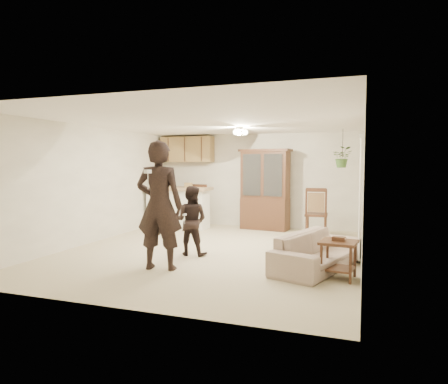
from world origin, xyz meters
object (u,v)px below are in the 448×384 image
(chair_bar, at_px, (167,215))
(child, at_px, (191,219))
(sofa, at_px, (318,246))
(adult, at_px, (159,214))
(chair_hutch_left, at_px, (194,216))
(chair_hutch_right, at_px, (316,222))
(side_table, at_px, (338,259))
(china_hutch, at_px, (265,190))

(chair_bar, bearing_deg, child, -63.21)
(child, bearing_deg, chair_bar, -58.02)
(sofa, distance_m, adult, 2.60)
(sofa, height_order, chair_hutch_left, chair_hutch_left)
(adult, xyz_separation_m, chair_hutch_right, (2.06, 3.86, -0.58))
(adult, height_order, chair_hutch_left, adult)
(adult, relative_size, child, 1.33)
(adult, height_order, side_table, adult)
(chair_bar, bearing_deg, sofa, -44.33)
(sofa, relative_size, chair_bar, 1.91)
(chair_hutch_left, bearing_deg, side_table, -28.91)
(chair_bar, bearing_deg, adult, -71.38)
(adult, distance_m, chair_hutch_left, 4.05)
(side_table, relative_size, chair_hutch_left, 0.54)
(adult, height_order, china_hutch, china_hutch)
(side_table, bearing_deg, chair_hutch_left, 137.55)
(chair_bar, distance_m, chair_hutch_right, 4.11)
(sofa, xyz_separation_m, side_table, (0.35, -0.48, -0.07))
(adult, bearing_deg, side_table, 179.06)
(child, xyz_separation_m, chair_hutch_left, (-1.13, 2.77, -0.35))
(sofa, bearing_deg, side_table, -125.66)
(sofa, distance_m, side_table, 0.60)
(side_table, xyz_separation_m, chair_hutch_left, (-3.81, 3.48, 0.03))
(sofa, height_order, side_table, sofa)
(chair_hutch_right, bearing_deg, adult, 59.26)
(china_hutch, distance_m, chair_hutch_left, 1.96)
(side_table, distance_m, chair_bar, 6.14)
(china_hutch, bearing_deg, chair_bar, -169.32)
(chair_bar, bearing_deg, chair_hutch_right, -12.26)
(adult, height_order, chair_hutch_right, adult)
(china_hutch, distance_m, side_table, 4.59)
(chair_hutch_right, bearing_deg, china_hutch, -24.75)
(chair_bar, relative_size, chair_hutch_left, 0.84)
(sofa, xyz_separation_m, chair_hutch_right, (-0.34, 3.00, -0.04))
(side_table, bearing_deg, adult, -172.11)
(china_hutch, height_order, chair_hutch_left, china_hutch)
(chair_hutch_left, bearing_deg, adult, -61.13)
(adult, xyz_separation_m, chair_bar, (-2.04, 4.23, -0.62))
(chair_hutch_left, xyz_separation_m, chair_hutch_right, (3.12, -0.01, -0.00))
(adult, relative_size, china_hutch, 0.87)
(adult, xyz_separation_m, side_table, (2.75, 0.38, -0.61))
(sofa, bearing_deg, chair_bar, 70.90)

